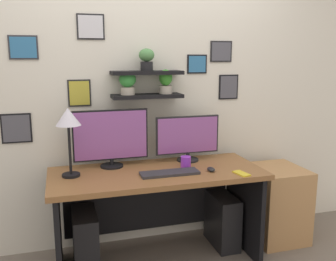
% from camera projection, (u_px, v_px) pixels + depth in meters
% --- Properties ---
extents(ground_plane, '(8.00, 8.00, 0.00)m').
position_uv_depth(ground_plane, '(158.00, 260.00, 3.01)').
color(ground_plane, '#70665B').
extents(back_wall_assembly, '(4.40, 0.24, 2.70)m').
position_uv_depth(back_wall_assembly, '(144.00, 88.00, 3.15)').
color(back_wall_assembly, silver).
rests_on(back_wall_assembly, ground).
extents(desk, '(1.63, 0.68, 0.75)m').
position_uv_depth(desk, '(156.00, 194.00, 2.95)').
color(desk, brown).
rests_on(desk, ground).
extents(monitor_left, '(0.59, 0.18, 0.46)m').
position_uv_depth(monitor_left, '(111.00, 137.00, 2.93)').
color(monitor_left, black).
rests_on(monitor_left, desk).
extents(monitor_right, '(0.54, 0.18, 0.38)m').
position_uv_depth(monitor_right, '(188.00, 138.00, 3.12)').
color(monitor_right, black).
rests_on(monitor_right, desk).
extents(keyboard, '(0.44, 0.14, 0.02)m').
position_uv_depth(keyboard, '(170.00, 173.00, 2.78)').
color(keyboard, '#2D2D33').
rests_on(keyboard, desk).
extents(computer_mouse, '(0.06, 0.09, 0.03)m').
position_uv_depth(computer_mouse, '(211.00, 169.00, 2.85)').
color(computer_mouse, black).
rests_on(computer_mouse, desk).
extents(desk_lamp, '(0.18, 0.18, 0.51)m').
position_uv_depth(desk_lamp, '(68.00, 122.00, 2.66)').
color(desk_lamp, black).
rests_on(desk_lamp, desk).
extents(cell_phone, '(0.10, 0.15, 0.01)m').
position_uv_depth(cell_phone, '(241.00, 173.00, 2.79)').
color(cell_phone, yellow).
rests_on(cell_phone, desk).
extents(coffee_mug, '(0.08, 0.08, 0.09)m').
position_uv_depth(coffee_mug, '(186.00, 162.00, 2.94)').
color(coffee_mug, purple).
rests_on(coffee_mug, desk).
extents(drawer_cabinet, '(0.44, 0.50, 0.65)m').
position_uv_depth(drawer_cabinet, '(276.00, 203.00, 3.33)').
color(drawer_cabinet, tan).
rests_on(drawer_cabinet, ground).
extents(computer_tower_left, '(0.18, 0.40, 0.45)m').
position_uv_depth(computer_tower_left, '(85.00, 241.00, 2.86)').
color(computer_tower_left, black).
rests_on(computer_tower_left, ground).
extents(computer_tower_right, '(0.18, 0.40, 0.45)m').
position_uv_depth(computer_tower_right, '(222.00, 220.00, 3.23)').
color(computer_tower_right, black).
rests_on(computer_tower_right, ground).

